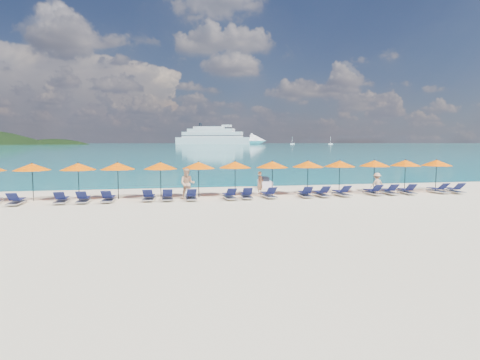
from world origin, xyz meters
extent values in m
plane|color=beige|center=(0.00, 0.00, 0.00)|extent=(1400.00, 1400.00, 0.00)
cube|color=#1FA9B2|center=(0.00, 660.00, 0.01)|extent=(1600.00, 1300.00, 0.01)
ellipsoid|color=black|center=(-150.00, 560.00, -35.00)|extent=(162.00, 126.00, 85.50)
cube|color=silver|center=(67.60, 565.68, 5.04)|extent=(109.86, 62.29, 10.08)
cone|color=silver|center=(128.74, 539.42, 5.04)|extent=(29.13, 29.13, 22.18)
cube|color=silver|center=(65.75, 566.47, 14.12)|extent=(88.29, 50.76, 8.07)
cube|color=silver|center=(63.89, 567.27, 20.16)|extent=(69.15, 41.03, 5.04)
cube|color=silver|center=(62.04, 568.06, 24.20)|extent=(47.57, 29.50, 3.53)
cube|color=black|center=(65.75, 566.47, 12.60)|extent=(89.39, 51.38, 0.91)
cube|color=black|center=(65.75, 566.47, 16.13)|extent=(87.19, 50.13, 0.91)
cylinder|color=black|center=(49.26, 573.55, 28.23)|extent=(4.44, 4.44, 5.55)
cube|color=silver|center=(219.08, 494.92, 0.80)|extent=(6.02, 2.01, 1.60)
cylinder|color=silver|center=(219.08, 494.92, 6.02)|extent=(0.36, 0.36, 10.03)
cube|color=silver|center=(184.38, 555.16, 0.84)|extent=(6.27, 2.09, 1.67)
cylinder|color=silver|center=(184.38, 555.16, 6.27)|extent=(0.38, 0.38, 10.44)
cube|color=silver|center=(3.10, 9.15, 0.28)|extent=(0.99, 2.28, 0.51)
cube|color=black|center=(3.09, 8.96, 0.65)|extent=(0.53, 0.96, 0.32)
cylinder|color=black|center=(3.14, 9.70, 0.79)|extent=(0.51, 0.09, 0.06)
imported|color=tan|center=(1.84, 5.42, 0.75)|extent=(0.65, 0.63, 1.51)
imported|color=tan|center=(-3.09, 3.84, 0.95)|extent=(1.01, 0.71, 1.89)
imported|color=tan|center=(9.35, 3.71, 0.72)|extent=(0.97, 0.52, 1.44)
cylinder|color=black|center=(-12.04, 4.76, 1.10)|extent=(0.05, 0.05, 2.20)
cone|color=#FF5D00|center=(-12.04, 4.76, 2.02)|extent=(2.10, 2.10, 0.42)
sphere|color=black|center=(-12.04, 4.76, 2.24)|extent=(0.08, 0.08, 0.08)
cylinder|color=black|center=(-9.47, 4.63, 1.10)|extent=(0.05, 0.05, 2.20)
cone|color=#FF5D00|center=(-9.47, 4.63, 2.02)|extent=(2.10, 2.10, 0.42)
sphere|color=black|center=(-9.47, 4.63, 2.24)|extent=(0.08, 0.08, 0.08)
cylinder|color=black|center=(-7.22, 4.72, 1.10)|extent=(0.05, 0.05, 2.20)
cone|color=#FF5D00|center=(-7.22, 4.72, 2.02)|extent=(2.10, 2.10, 0.42)
sphere|color=black|center=(-7.22, 4.72, 2.24)|extent=(0.08, 0.08, 0.08)
cylinder|color=black|center=(-4.67, 4.59, 1.10)|extent=(0.05, 0.05, 2.20)
cone|color=#FF5D00|center=(-4.67, 4.59, 2.02)|extent=(2.10, 2.10, 0.42)
sphere|color=black|center=(-4.67, 4.59, 2.24)|extent=(0.08, 0.08, 0.08)
cylinder|color=black|center=(-2.33, 4.61, 1.10)|extent=(0.05, 0.05, 2.20)
cone|color=#FF5D00|center=(-2.33, 4.61, 2.02)|extent=(2.10, 2.10, 0.42)
sphere|color=black|center=(-2.33, 4.61, 2.24)|extent=(0.08, 0.08, 0.08)
cylinder|color=black|center=(0.02, 4.80, 1.10)|extent=(0.05, 0.05, 2.20)
cone|color=#FF5D00|center=(0.02, 4.80, 2.02)|extent=(2.10, 2.10, 0.42)
sphere|color=black|center=(0.02, 4.80, 2.24)|extent=(0.08, 0.08, 0.08)
cylinder|color=black|center=(2.43, 4.56, 1.10)|extent=(0.05, 0.05, 2.20)
cone|color=#FF5D00|center=(2.43, 4.56, 2.02)|extent=(2.10, 2.10, 0.42)
sphere|color=black|center=(2.43, 4.56, 2.24)|extent=(0.08, 0.08, 0.08)
cylinder|color=black|center=(4.87, 4.62, 1.10)|extent=(0.05, 0.05, 2.20)
cone|color=#FF5D00|center=(4.87, 4.62, 2.02)|extent=(2.10, 2.10, 0.42)
sphere|color=black|center=(4.87, 4.62, 2.24)|extent=(0.08, 0.08, 0.08)
cylinder|color=black|center=(7.13, 4.67, 1.10)|extent=(0.05, 0.05, 2.20)
cone|color=#FF5D00|center=(7.13, 4.67, 2.02)|extent=(2.10, 2.10, 0.42)
sphere|color=black|center=(7.13, 4.67, 2.24)|extent=(0.08, 0.08, 0.08)
cylinder|color=black|center=(9.69, 4.70, 1.10)|extent=(0.05, 0.05, 2.20)
cone|color=#FF5D00|center=(9.69, 4.70, 2.02)|extent=(2.10, 2.10, 0.42)
sphere|color=black|center=(9.69, 4.70, 2.24)|extent=(0.08, 0.08, 0.08)
cylinder|color=black|center=(12.04, 4.72, 1.10)|extent=(0.05, 0.05, 2.20)
cone|color=#FF5D00|center=(12.04, 4.72, 2.02)|extent=(2.10, 2.10, 0.42)
sphere|color=black|center=(12.04, 4.72, 2.24)|extent=(0.08, 0.08, 0.08)
cylinder|color=black|center=(14.31, 4.51, 1.10)|extent=(0.05, 0.05, 2.20)
cone|color=#FF5D00|center=(14.31, 4.51, 2.02)|extent=(2.10, 2.10, 0.42)
sphere|color=black|center=(14.31, 4.51, 2.24)|extent=(0.08, 0.08, 0.08)
cube|color=silver|center=(-12.51, 3.36, 0.14)|extent=(0.65, 1.71, 0.06)
cube|color=#111642|center=(-12.51, 3.61, 0.30)|extent=(0.57, 1.11, 0.04)
cube|color=#111642|center=(-12.50, 2.81, 0.55)|extent=(0.56, 0.55, 0.43)
cube|color=silver|center=(-10.17, 3.43, 0.14)|extent=(0.69, 1.72, 0.06)
cube|color=#111642|center=(-10.18, 3.68, 0.30)|extent=(0.60, 1.12, 0.04)
cube|color=#111642|center=(-10.15, 2.88, 0.55)|extent=(0.57, 0.56, 0.43)
cube|color=silver|center=(-9.00, 3.42, 0.14)|extent=(0.64, 1.71, 0.06)
cube|color=#111642|center=(-9.01, 3.67, 0.30)|extent=(0.57, 1.11, 0.04)
cube|color=#111642|center=(-9.00, 2.87, 0.55)|extent=(0.56, 0.54, 0.43)
cube|color=silver|center=(-7.65, 3.48, 0.14)|extent=(0.70, 1.73, 0.06)
cube|color=#111642|center=(-7.64, 3.73, 0.30)|extent=(0.60, 1.12, 0.04)
cube|color=#111642|center=(-7.67, 2.93, 0.55)|extent=(0.57, 0.56, 0.43)
cube|color=silver|center=(-5.36, 3.55, 0.14)|extent=(0.77, 1.75, 0.06)
cube|color=#111642|center=(-5.34, 3.80, 0.30)|extent=(0.65, 1.14, 0.04)
cube|color=#111642|center=(-5.41, 3.01, 0.55)|extent=(0.60, 0.58, 0.43)
cube|color=silver|center=(-4.30, 3.53, 0.14)|extent=(0.65, 1.71, 0.06)
cube|color=#111642|center=(-4.30, 3.78, 0.30)|extent=(0.57, 1.11, 0.04)
cube|color=#111642|center=(-4.29, 2.98, 0.55)|extent=(0.56, 0.55, 0.43)
cube|color=silver|center=(-2.91, 3.37, 0.14)|extent=(0.62, 1.70, 0.06)
cube|color=#111642|center=(-2.91, 3.62, 0.30)|extent=(0.55, 1.10, 0.04)
cube|color=#111642|center=(-2.91, 2.82, 0.55)|extent=(0.55, 0.54, 0.43)
cube|color=silver|center=(-0.60, 3.28, 0.14)|extent=(0.74, 1.74, 0.06)
cube|color=#111642|center=(-0.62, 3.53, 0.30)|extent=(0.63, 1.14, 0.04)
cube|color=#111642|center=(-0.57, 2.73, 0.55)|extent=(0.59, 0.57, 0.43)
cube|color=silver|center=(0.47, 3.38, 0.14)|extent=(0.75, 1.74, 0.06)
cube|color=#111642|center=(0.49, 3.63, 0.30)|extent=(0.63, 1.14, 0.04)
cube|color=#111642|center=(0.43, 2.83, 0.55)|extent=(0.59, 0.58, 0.43)
cube|color=silver|center=(1.88, 3.42, 0.14)|extent=(0.76, 1.75, 0.06)
cube|color=#111642|center=(1.86, 3.67, 0.30)|extent=(0.64, 1.14, 0.04)
cube|color=#111642|center=(1.93, 2.87, 0.55)|extent=(0.59, 0.58, 0.43)
cube|color=silver|center=(4.22, 3.28, 0.14)|extent=(0.75, 1.74, 0.06)
cube|color=#111642|center=(4.24, 3.53, 0.30)|extent=(0.64, 1.14, 0.04)
cube|color=#111642|center=(4.18, 2.74, 0.55)|extent=(0.59, 0.58, 0.43)
cube|color=silver|center=(5.32, 3.34, 0.14)|extent=(0.68, 1.72, 0.06)
cube|color=#111642|center=(5.31, 3.59, 0.30)|extent=(0.59, 1.12, 0.04)
cube|color=#111642|center=(5.34, 2.79, 0.55)|extent=(0.57, 0.56, 0.43)
cube|color=silver|center=(6.69, 3.36, 0.14)|extent=(0.73, 1.74, 0.06)
cube|color=#111642|center=(6.68, 3.61, 0.30)|extent=(0.62, 1.13, 0.04)
cube|color=#111642|center=(6.73, 2.81, 0.55)|extent=(0.58, 0.57, 0.43)
cube|color=silver|center=(8.97, 3.52, 0.14)|extent=(0.65, 1.71, 0.06)
cube|color=#111642|center=(8.96, 3.77, 0.30)|extent=(0.57, 1.11, 0.04)
cube|color=#111642|center=(8.98, 2.97, 0.55)|extent=(0.56, 0.55, 0.43)
cube|color=silver|center=(10.16, 3.58, 0.14)|extent=(0.73, 1.74, 0.06)
cube|color=#111642|center=(10.18, 3.83, 0.30)|extent=(0.62, 1.13, 0.04)
cube|color=#111642|center=(10.13, 3.03, 0.55)|extent=(0.58, 0.57, 0.43)
cube|color=silver|center=(11.43, 3.51, 0.14)|extent=(0.79, 1.75, 0.06)
cube|color=#111642|center=(11.46, 3.76, 0.30)|extent=(0.66, 1.15, 0.04)
cube|color=#111642|center=(11.38, 2.96, 0.55)|extent=(0.60, 0.59, 0.43)
cube|color=silver|center=(13.79, 3.58, 0.14)|extent=(0.73, 1.74, 0.06)
cube|color=#111642|center=(13.78, 3.83, 0.30)|extent=(0.62, 1.13, 0.04)
cube|color=#111642|center=(13.83, 3.04, 0.55)|extent=(0.58, 0.57, 0.43)
cube|color=silver|center=(14.88, 3.38, 0.14)|extent=(0.72, 1.74, 0.06)
cube|color=#111642|center=(14.90, 3.63, 0.30)|extent=(0.62, 1.13, 0.04)
cube|color=#111642|center=(14.85, 2.83, 0.55)|extent=(0.58, 0.57, 0.43)
camera|label=1|loc=(-4.46, -20.44, 3.47)|focal=30.00mm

